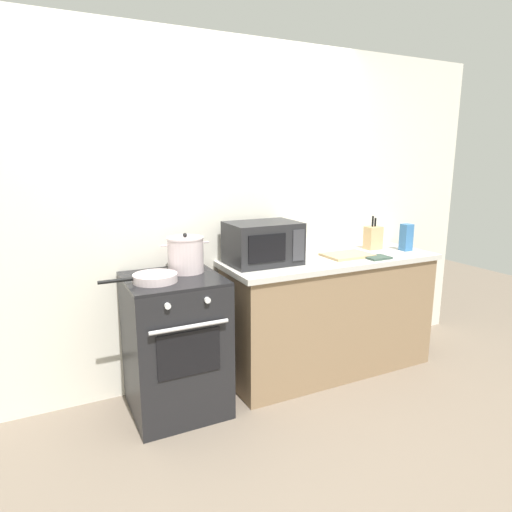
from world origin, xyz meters
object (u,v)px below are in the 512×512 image
at_px(microwave, 263,243).
at_px(pasta_box, 406,237).
at_px(oven_mitt, 377,257).
at_px(stock_pot, 186,255).
at_px(knife_block, 373,237).
at_px(cutting_board, 347,255).
at_px(frying_pan, 154,278).
at_px(stove, 175,344).

bearing_deg(microwave, pasta_box, -4.88).
distance_m(pasta_box, oven_mitt, 0.44).
relative_size(stock_pot, knife_block, 1.17).
xyz_separation_m(cutting_board, knife_block, (0.37, 0.14, 0.09)).
xyz_separation_m(frying_pan, cutting_board, (1.51, 0.06, -0.02)).
relative_size(stock_pot, microwave, 0.65).
height_order(stove, oven_mitt, oven_mitt).
bearing_deg(knife_block, oven_mitt, -125.27).
height_order(stove, frying_pan, frying_pan).
bearing_deg(knife_block, cutting_board, -159.39).
relative_size(stock_pot, cutting_board, 0.91).
height_order(stock_pot, oven_mitt, stock_pot).
xyz_separation_m(knife_block, oven_mitt, (-0.21, -0.30, -0.09)).
xyz_separation_m(frying_pan, knife_block, (1.89, 0.20, 0.07)).
bearing_deg(cutting_board, stove, -179.95).
xyz_separation_m(knife_block, pasta_box, (0.20, -0.17, 0.01)).
xyz_separation_m(stock_pot, knife_block, (1.64, 0.05, -0.02)).
xyz_separation_m(microwave, oven_mitt, (0.85, -0.24, -0.14)).
height_order(frying_pan, cutting_board, frying_pan).
distance_m(stove, knife_block, 1.85).
height_order(stove, microwave, microwave).
bearing_deg(microwave, cutting_board, -6.42).
bearing_deg(oven_mitt, stock_pot, 170.01).
height_order(stove, stock_pot, stock_pot).
relative_size(frying_pan, oven_mitt, 2.62).
height_order(stock_pot, microwave, microwave).
bearing_deg(oven_mitt, microwave, 164.43).
relative_size(stove, pasta_box, 4.18).
relative_size(microwave, knife_block, 1.80).
xyz_separation_m(stock_pot, oven_mitt, (1.42, -0.25, -0.11)).
distance_m(frying_pan, pasta_box, 2.09).
distance_m(stove, oven_mitt, 1.62).
bearing_deg(stock_pot, pasta_box, -3.76).
bearing_deg(cutting_board, microwave, 173.58).
bearing_deg(frying_pan, microwave, 9.50).
bearing_deg(stock_pot, oven_mitt, -9.99).
relative_size(stock_pot, frying_pan, 0.69).
bearing_deg(stove, knife_block, 4.60).
bearing_deg(stock_pot, cutting_board, -4.11).
distance_m(microwave, knife_block, 1.07).
relative_size(stove, frying_pan, 1.95).
xyz_separation_m(frying_pan, pasta_box, (2.08, 0.03, 0.08)).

